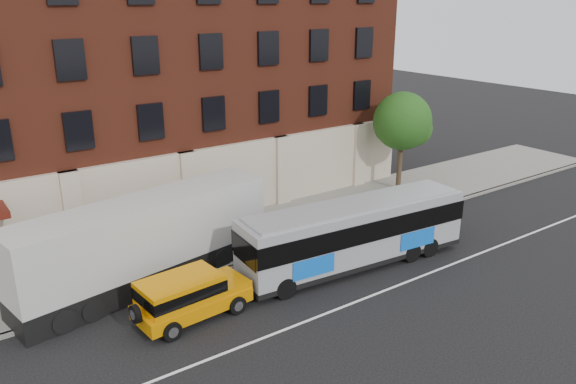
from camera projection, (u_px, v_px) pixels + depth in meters
ground at (327, 322)px, 21.68m from camera, size 120.00×120.00×0.00m
sidewalk at (215, 242)px, 28.61m from camera, size 60.00×6.00×0.15m
kerb at (246, 263)px, 26.29m from camera, size 60.00×0.25×0.15m
lane_line at (319, 316)px, 22.07m from camera, size 60.00×0.12×0.01m
building at (143, 75)px, 32.28m from camera, size 30.00×12.10×15.00m
sign_pole at (50, 287)px, 21.33m from camera, size 0.30×0.20×2.50m
street_tree at (403, 123)px, 34.96m from camera, size 3.60×3.60×6.20m
city_bus at (355, 232)px, 25.74m from camera, size 11.33×3.32×3.06m
yellow_suv at (187, 295)px, 21.60m from camera, size 4.79×2.35×1.80m
shipping_container at (146, 243)px, 24.03m from camera, size 11.69×4.28×3.82m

